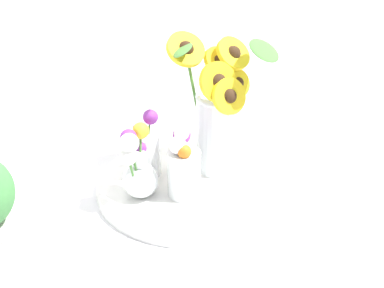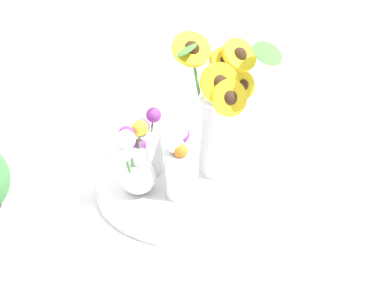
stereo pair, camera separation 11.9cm
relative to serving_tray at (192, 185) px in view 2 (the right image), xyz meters
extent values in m
plane|color=silver|center=(0.03, -0.04, -0.01)|extent=(6.00, 6.00, 0.00)
cylinder|color=white|center=(0.00, 0.00, 0.00)|extent=(0.44, 0.44, 0.02)
cylinder|color=silver|center=(0.09, 0.02, 0.10)|extent=(0.11, 0.11, 0.18)
torus|color=silver|center=(0.09, 0.02, 0.19)|extent=(0.11, 0.11, 0.01)
cylinder|color=#4C8438|center=(0.13, 0.02, 0.16)|extent=(0.04, 0.05, 0.23)
cylinder|color=yellow|center=(0.15, 0.05, 0.28)|extent=(0.09, 0.07, 0.08)
sphere|color=#382314|center=(0.15, 0.05, 0.28)|extent=(0.04, 0.04, 0.04)
cylinder|color=#4C8438|center=(0.06, 0.07, 0.17)|extent=(0.02, 0.06, 0.23)
cylinder|color=yellow|center=(0.05, 0.10, 0.29)|extent=(0.09, 0.08, 0.07)
sphere|color=#382314|center=(0.05, 0.10, 0.29)|extent=(0.04, 0.04, 0.04)
cylinder|color=#4C8438|center=(0.12, 0.03, 0.12)|extent=(0.05, 0.03, 0.19)
cylinder|color=yellow|center=(0.14, 0.01, 0.22)|extent=(0.08, 0.04, 0.08)
sphere|color=#382314|center=(0.14, 0.01, 0.22)|extent=(0.03, 0.03, 0.03)
cylinder|color=#4C8438|center=(0.07, 0.01, 0.15)|extent=(0.02, 0.04, 0.19)
cylinder|color=yellow|center=(0.06, -0.01, 0.25)|extent=(0.09, 0.05, 0.09)
sphere|color=#382314|center=(0.06, -0.01, 0.25)|extent=(0.04, 0.04, 0.04)
cylinder|color=#4C8438|center=(0.08, -0.02, 0.13)|extent=(0.03, 0.04, 0.19)
cylinder|color=yellow|center=(0.07, -0.04, 0.22)|extent=(0.09, 0.05, 0.08)
sphere|color=#382314|center=(0.07, -0.04, 0.22)|extent=(0.03, 0.03, 0.03)
cylinder|color=#4C8438|center=(0.09, 0.05, 0.16)|extent=(0.06, 0.03, 0.20)
cylinder|color=yellow|center=(0.12, 0.07, 0.26)|extent=(0.09, 0.06, 0.08)
sphere|color=#382314|center=(0.12, 0.07, 0.26)|extent=(0.03, 0.03, 0.03)
ellipsoid|color=#477F38|center=(0.16, -0.03, 0.31)|extent=(0.14, 0.16, 0.03)
ellipsoid|color=#477F38|center=(0.03, 0.07, 0.30)|extent=(0.10, 0.10, 0.03)
cylinder|color=white|center=(-0.04, -0.03, 0.06)|extent=(0.07, 0.07, 0.11)
cylinder|color=#4C8438|center=(-0.05, -0.04, 0.09)|extent=(0.02, 0.02, 0.08)
sphere|color=orange|center=(-0.05, -0.05, 0.13)|extent=(0.03, 0.03, 0.03)
cylinder|color=#4C8438|center=(-0.04, -0.02, 0.09)|extent=(0.01, 0.03, 0.10)
sphere|color=purple|center=(-0.03, -0.01, 0.14)|extent=(0.04, 0.04, 0.04)
cylinder|color=#4C8438|center=(-0.05, -0.03, 0.08)|extent=(0.01, 0.02, 0.10)
sphere|color=white|center=(-0.06, -0.03, 0.14)|extent=(0.04, 0.04, 0.04)
cylinder|color=#4C8438|center=(-0.03, -0.03, 0.08)|extent=(0.01, 0.01, 0.08)
sphere|color=white|center=(-0.03, -0.03, 0.12)|extent=(0.03, 0.03, 0.03)
cylinder|color=#4C8438|center=(-0.04, -0.03, 0.09)|extent=(0.01, 0.03, 0.12)
sphere|color=white|center=(-0.04, -0.02, 0.16)|extent=(0.03, 0.03, 0.03)
sphere|color=white|center=(-0.12, 0.02, 0.05)|extent=(0.08, 0.08, 0.08)
cylinder|color=white|center=(-0.12, 0.02, 0.10)|extent=(0.04, 0.04, 0.03)
cylinder|color=#427533|center=(-0.15, 0.01, 0.08)|extent=(0.02, 0.01, 0.10)
sphere|color=white|center=(-0.16, 0.01, 0.13)|extent=(0.04, 0.04, 0.04)
cylinder|color=#427533|center=(-0.14, 0.01, 0.09)|extent=(0.03, 0.01, 0.12)
sphere|color=white|center=(-0.15, 0.01, 0.15)|extent=(0.04, 0.04, 0.04)
cylinder|color=#427533|center=(-0.14, 0.02, 0.10)|extent=(0.02, 0.01, 0.11)
sphere|color=purple|center=(-0.14, 0.03, 0.16)|extent=(0.04, 0.04, 0.04)
cylinder|color=#427533|center=(-0.12, 0.02, 0.10)|extent=(0.03, 0.03, 0.11)
sphere|color=yellow|center=(-0.11, 0.04, 0.16)|extent=(0.04, 0.04, 0.04)
cylinder|color=#427533|center=(-0.12, 0.03, 0.07)|extent=(0.02, 0.02, 0.08)
sphere|color=purple|center=(-0.11, 0.04, 0.11)|extent=(0.03, 0.03, 0.03)
cylinder|color=white|center=(-0.07, 0.09, 0.06)|extent=(0.08, 0.08, 0.10)
cylinder|color=#427533|center=(-0.07, 0.10, 0.08)|extent=(0.03, 0.02, 0.10)
sphere|color=#C6337A|center=(-0.08, 0.09, 0.13)|extent=(0.04, 0.04, 0.04)
cylinder|color=#427533|center=(-0.06, 0.09, 0.10)|extent=(0.03, 0.02, 0.11)
sphere|color=purple|center=(-0.05, 0.10, 0.15)|extent=(0.04, 0.04, 0.04)
cylinder|color=#427533|center=(-0.07, 0.09, 0.08)|extent=(0.02, 0.01, 0.09)
sphere|color=white|center=(-0.07, 0.09, 0.12)|extent=(0.03, 0.03, 0.03)
camera|label=1|loc=(-0.60, -0.85, 0.68)|focal=50.00mm
camera|label=2|loc=(-0.50, -0.92, 0.68)|focal=50.00mm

